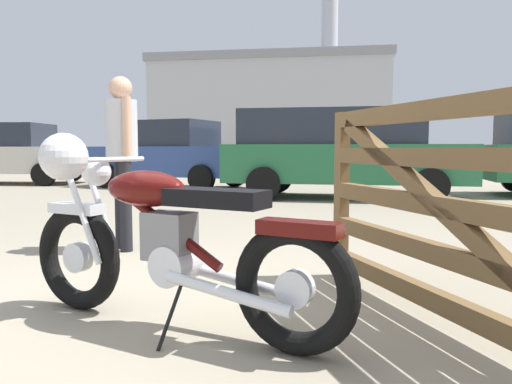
{
  "coord_description": "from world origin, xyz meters",
  "views": [
    {
      "loc": [
        1.4,
        -2.68,
        0.98
      ],
      "look_at": [
        0.62,
        0.9,
        0.66
      ],
      "focal_mm": 35.01,
      "sensor_mm": 36.0,
      "label": 1
    }
  ],
  "objects_px": {
    "bystander": "(122,144)",
    "dark_sedan_left": "(11,154)",
    "white_estate_far": "(340,151)",
    "pale_sedan_back": "(172,154)",
    "timber_gate": "(483,207)",
    "blue_hatchback_right": "(376,153)",
    "vintage_motorcycle": "(162,239)"
  },
  "relations": [
    {
      "from": "white_estate_far",
      "to": "vintage_motorcycle",
      "type": "bearing_deg",
      "value": -95.57
    },
    {
      "from": "timber_gate",
      "to": "bystander",
      "type": "bearing_deg",
      "value": 27.24
    },
    {
      "from": "vintage_motorcycle",
      "to": "dark_sedan_left",
      "type": "relative_size",
      "value": 0.46
    },
    {
      "from": "bystander",
      "to": "white_estate_far",
      "type": "bearing_deg",
      "value": -149.42
    },
    {
      "from": "dark_sedan_left",
      "to": "pale_sedan_back",
      "type": "distance_m",
      "value": 4.92
    },
    {
      "from": "vintage_motorcycle",
      "to": "pale_sedan_back",
      "type": "distance_m",
      "value": 10.11
    },
    {
      "from": "pale_sedan_back",
      "to": "dark_sedan_left",
      "type": "bearing_deg",
      "value": -172.1
    },
    {
      "from": "timber_gate",
      "to": "pale_sedan_back",
      "type": "xyz_separation_m",
      "value": [
        -5.33,
        9.35,
        0.13
      ]
    },
    {
      "from": "timber_gate",
      "to": "dark_sedan_left",
      "type": "distance_m",
      "value": 14.07
    },
    {
      "from": "blue_hatchback_right",
      "to": "white_estate_far",
      "type": "bearing_deg",
      "value": -97.31
    },
    {
      "from": "blue_hatchback_right",
      "to": "white_estate_far",
      "type": "relative_size",
      "value": 0.9
    },
    {
      "from": "dark_sedan_left",
      "to": "blue_hatchback_right",
      "type": "bearing_deg",
      "value": -172.73
    },
    {
      "from": "vintage_motorcycle",
      "to": "timber_gate",
      "type": "relative_size",
      "value": 0.89
    },
    {
      "from": "white_estate_far",
      "to": "pale_sedan_back",
      "type": "bearing_deg",
      "value": 155.81
    },
    {
      "from": "bystander",
      "to": "white_estate_far",
      "type": "xyz_separation_m",
      "value": [
        1.79,
        5.67,
        -0.08
      ]
    },
    {
      "from": "timber_gate",
      "to": "blue_hatchback_right",
      "type": "xyz_separation_m",
      "value": [
        -0.23,
        12.6,
        0.13
      ]
    },
    {
      "from": "dark_sedan_left",
      "to": "white_estate_far",
      "type": "distance_m",
      "value": 9.44
    },
    {
      "from": "dark_sedan_left",
      "to": "white_estate_far",
      "type": "height_order",
      "value": "white_estate_far"
    },
    {
      "from": "vintage_motorcycle",
      "to": "bystander",
      "type": "xyz_separation_m",
      "value": [
        -1.21,
        1.92,
        0.53
      ]
    },
    {
      "from": "bystander",
      "to": "dark_sedan_left",
      "type": "relative_size",
      "value": 0.38
    },
    {
      "from": "bystander",
      "to": "pale_sedan_back",
      "type": "distance_m",
      "value": 7.89
    },
    {
      "from": "timber_gate",
      "to": "pale_sedan_back",
      "type": "height_order",
      "value": "pale_sedan_back"
    },
    {
      "from": "vintage_motorcycle",
      "to": "pale_sedan_back",
      "type": "relative_size",
      "value": 0.46
    },
    {
      "from": "bystander",
      "to": "dark_sedan_left",
      "type": "height_order",
      "value": "dark_sedan_left"
    },
    {
      "from": "bystander",
      "to": "blue_hatchback_right",
      "type": "relative_size",
      "value": 0.39
    },
    {
      "from": "timber_gate",
      "to": "bystander",
      "type": "xyz_separation_m",
      "value": [
        -2.83,
        1.86,
        0.32
      ]
    },
    {
      "from": "bystander",
      "to": "blue_hatchback_right",
      "type": "height_order",
      "value": "blue_hatchback_right"
    },
    {
      "from": "vintage_motorcycle",
      "to": "pale_sedan_back",
      "type": "bearing_deg",
      "value": -52.45
    },
    {
      "from": "vintage_motorcycle",
      "to": "white_estate_far",
      "type": "distance_m",
      "value": 7.62
    },
    {
      "from": "vintage_motorcycle",
      "to": "blue_hatchback_right",
      "type": "bearing_deg",
      "value": -80.22
    },
    {
      "from": "vintage_motorcycle",
      "to": "white_estate_far",
      "type": "relative_size",
      "value": 0.43
    },
    {
      "from": "vintage_motorcycle",
      "to": "timber_gate",
      "type": "bearing_deg",
      "value": -162.06
    }
  ]
}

